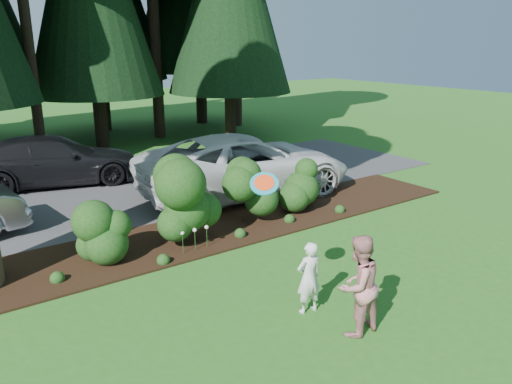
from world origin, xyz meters
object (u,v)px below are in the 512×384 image
(adult, at_px, (358,285))
(frisbee, at_px, (264,183))
(child, at_px, (309,278))
(car_white_suv, at_px, (245,165))
(car_dark_suv, at_px, (54,160))

(adult, height_order, frisbee, frisbee)
(child, bearing_deg, car_white_suv, -109.18)
(child, distance_m, adult, 0.96)
(child, xyz_separation_m, adult, (0.19, -0.92, 0.18))
(car_dark_suv, relative_size, child, 4.18)
(car_white_suv, distance_m, frisbee, 7.40)
(car_dark_suv, relative_size, frisbee, 10.86)
(car_white_suv, bearing_deg, child, 162.39)
(car_dark_suv, height_order, frisbee, frisbee)
(car_white_suv, distance_m, adult, 7.75)
(car_dark_suv, xyz_separation_m, frisbee, (0.56, -10.61, 1.59))
(car_white_suv, height_order, car_dark_suv, car_white_suv)
(child, bearing_deg, adult, 107.87)
(child, relative_size, adult, 0.78)
(frisbee, bearing_deg, car_white_suv, 58.15)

